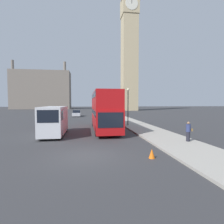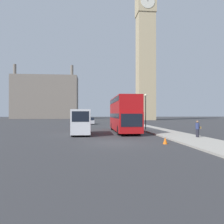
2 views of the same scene
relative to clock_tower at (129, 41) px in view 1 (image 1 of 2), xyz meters
The scene contains 10 objects.
ground_plane 71.87m from the clock_tower, 106.19° to the right, with size 300.00×300.00×0.00m, color #333335.
sidewalk_strip 70.40m from the clock_tower, 100.20° to the right, with size 3.89×120.00×0.15m.
clock_tower is the anchor object (origin of this frame).
building_block_distant 52.95m from the clock_tower, 148.46° to the left, with size 29.85×11.19×24.60m.
red_double_decker_bus 61.58m from the clock_tower, 106.97° to the right, with size 2.57×11.29×4.40m.
white_van 66.13m from the clock_tower, 110.85° to the right, with size 2.02×5.58×2.81m.
pedestrian 67.97m from the clock_tower, 99.59° to the right, with size 0.50×0.34×1.55m.
street_lamp 58.07m from the clock_tower, 104.09° to the right, with size 0.36×0.36×4.99m.
parked_sedan 47.29m from the clock_tower, 123.25° to the right, with size 1.84×4.57×1.52m.
traffic_cone 71.85m from the clock_tower, 102.78° to the right, with size 0.36×0.36×0.55m.
Camera 1 is at (0.07, -10.48, 3.16)m, focal length 28.00 mm.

